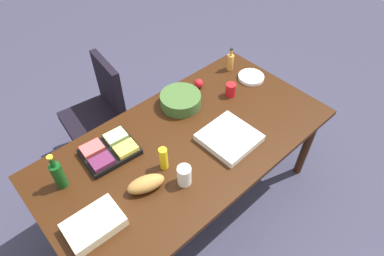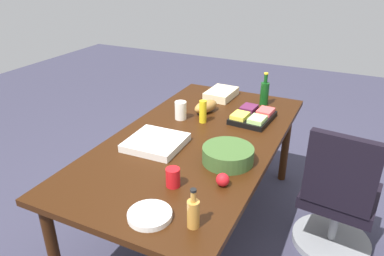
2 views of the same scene
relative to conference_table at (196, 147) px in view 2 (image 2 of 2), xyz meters
The scene contains 15 objects.
ground_plane 0.72m from the conference_table, ahead, with size 10.00×10.00×0.00m, color #363448.
conference_table is the anchor object (origin of this frame).
office_chair 1.06m from the conference_table, 78.11° to the right, with size 0.56×0.56×0.99m.
salad_bowl 0.40m from the conference_table, 124.08° to the right, with size 0.32×0.32×0.10m, color #3B5C29.
dressing_bottle 0.94m from the conference_table, 155.67° to the right, with size 0.06×0.06×0.21m.
pizza_box 0.31m from the conference_table, 139.50° to the left, with size 0.36×0.36×0.05m, color silver.
sheet_cake 0.85m from the conference_table, ahead, with size 0.32×0.22×0.07m, color beige.
bread_loaf 0.49m from the conference_table, 15.32° to the left, with size 0.24×0.11×0.10m, color #A77536.
mustard_bottle 0.32m from the conference_table, 14.02° to the left, with size 0.06×0.06×0.18m, color yellow.
red_solo_cup 0.62m from the conference_table, 166.99° to the right, with size 0.08×0.08×0.11m, color red.
fruit_platter 0.55m from the conference_table, 29.90° to the right, with size 0.38×0.31×0.07m.
paper_plate_stack 0.90m from the conference_table, 169.46° to the right, with size 0.22×0.22×0.03m, color white.
apple_red 0.62m from the conference_table, 140.75° to the right, with size 0.08×0.08×0.08m, color red.
wine_bottle 0.89m from the conference_table, 17.27° to the right, with size 0.09×0.09×0.28m.
mayo_jar 0.38m from the conference_table, 45.27° to the left, with size 0.09×0.09×0.14m, color white.
Camera 2 is at (-2.06, -0.96, 1.94)m, focal length 33.78 mm.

